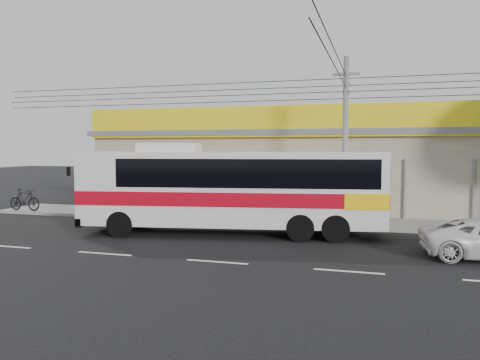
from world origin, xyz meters
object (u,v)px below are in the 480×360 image
Objects in this scene: motorbike_dark at (25,200)px; motorbike_red at (104,202)px; coach_bus at (235,186)px; utility_pole at (346,87)px.

motorbike_red is at bearing -78.99° from motorbike_dark.
coach_bus is 6.25× the size of motorbike_red.
motorbike_dark is (-12.69, 2.65, -1.26)m from coach_bus.
motorbike_red is 0.06× the size of utility_pole.
motorbike_dark is at bearing 117.67° from motorbike_red.
utility_pole reaches higher than motorbike_red.
utility_pole is (16.91, -0.50, 5.33)m from motorbike_dark.
motorbike_red is 4.52m from motorbike_dark.
coach_bus is 0.36× the size of utility_pole.
utility_pole is (12.44, -1.18, 5.40)m from motorbike_red.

